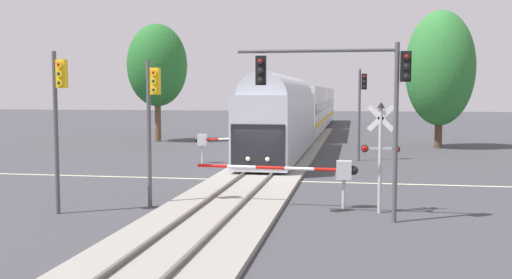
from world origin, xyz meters
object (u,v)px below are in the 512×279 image
object	(u,v)px
pine_left_background	(157,66)
crossing_gate_far	(212,140)
traffic_signal_far_side	(362,100)
crossing_gate_near	(324,171)
commuter_train	(306,109)
oak_far_right	(440,68)
traffic_signal_median	(152,109)
traffic_signal_near_left	(58,106)
crossing_signal_mast	(380,146)
traffic_signal_near_right	(349,86)

from	to	relation	value
pine_left_background	crossing_gate_far	bearing A→B (deg)	-59.77
traffic_signal_far_side	pine_left_background	bearing A→B (deg)	145.78
crossing_gate_near	traffic_signal_far_side	world-z (taller)	traffic_signal_far_side
commuter_train	oak_far_right	bearing A→B (deg)	-42.57
traffic_signal_median	traffic_signal_near_left	world-z (taller)	traffic_signal_near_left
pine_left_background	oak_far_right	bearing A→B (deg)	-5.53
crossing_gate_near	crossing_gate_far	xyz separation A→B (m)	(-7.52, 12.64, 0.03)
crossing_gate_far	oak_far_right	size ratio (longest dim) A/B	0.53
crossing_signal_mast	crossing_gate_far	xyz separation A→B (m)	(-9.53, 13.30, -1.03)
commuter_train	traffic_signal_near_right	xyz separation A→B (m)	(4.60, -37.76, 1.82)
traffic_signal_median	traffic_signal_far_side	world-z (taller)	traffic_signal_far_side
crossing_gate_near	traffic_signal_near_left	xyz separation A→B (m)	(-9.25, -2.72, 2.49)
crossing_gate_far	oak_far_right	distance (m)	20.28
traffic_signal_near_left	traffic_signal_median	bearing A→B (deg)	31.79
traffic_signal_far_side	crossing_gate_far	bearing A→B (deg)	-162.10
commuter_train	traffic_signal_near_right	world-z (taller)	traffic_signal_near_right
crossing_gate_near	traffic_signal_near_left	size ratio (longest dim) A/B	1.07
crossing_signal_mast	traffic_signal_near_left	size ratio (longest dim) A/B	0.69
traffic_signal_near_left	traffic_signal_far_side	size ratio (longest dim) A/B	0.99
crossing_gate_far	traffic_signal_near_right	size ratio (longest dim) A/B	0.95
traffic_signal_near_left	oak_far_right	distance (m)	32.77
traffic_signal_near_right	crossing_gate_near	bearing A→B (deg)	113.20
crossing_gate_near	traffic_signal_near_right	xyz separation A→B (m)	(0.90, -2.10, 3.17)
crossing_signal_mast	traffic_signal_far_side	size ratio (longest dim) A/B	0.69
crossing_signal_mast	crossing_gate_near	bearing A→B (deg)	161.82
pine_left_background	traffic_signal_near_left	bearing A→B (deg)	-77.01
crossing_signal_mast	pine_left_background	xyz separation A→B (m)	(-18.26, 28.27, 4.29)
crossing_gate_near	oak_far_right	xyz separation A→B (m)	(7.57, 25.30, 4.83)
commuter_train	crossing_gate_far	size ratio (longest dim) A/B	10.82
commuter_train	traffic_signal_near_left	distance (m)	38.79
crossing_gate_far	commuter_train	bearing A→B (deg)	80.59
traffic_signal_far_side	crossing_gate_near	bearing A→B (deg)	-95.50
commuter_train	traffic_signal_far_side	bearing A→B (deg)	-75.51
crossing_gate_near	crossing_signal_mast	world-z (taller)	crossing_signal_mast
traffic_signal_median	pine_left_background	size ratio (longest dim) A/B	0.54
crossing_gate_far	traffic_signal_near_right	bearing A→B (deg)	-60.26
oak_far_right	crossing_gate_near	bearing A→B (deg)	-106.66
commuter_train	crossing_signal_mast	distance (m)	36.77
commuter_train	crossing_gate_near	xyz separation A→B (m)	(3.70, -35.66, -1.35)
crossing_signal_mast	traffic_signal_near_right	size ratio (longest dim) A/B	0.67
crossing_gate_far	traffic_signal_near_left	distance (m)	15.65
traffic_signal_near_right	commuter_train	bearing A→B (deg)	96.95
crossing_gate_near	pine_left_background	distance (m)	32.47
traffic_signal_near_left	oak_far_right	world-z (taller)	oak_far_right
traffic_signal_far_side	traffic_signal_near_right	size ratio (longest dim) A/B	0.97
crossing_gate_far	traffic_signal_median	size ratio (longest dim) A/B	1.03
traffic_signal_near_right	oak_far_right	bearing A→B (deg)	76.32
crossing_signal_mast	traffic_signal_far_side	xyz separation A→B (m)	(-0.52, 16.21, 1.46)
traffic_signal_near_left	pine_left_background	world-z (taller)	pine_left_background
crossing_gate_near	traffic_signal_median	xyz separation A→B (m)	(-6.42, -0.97, 2.34)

